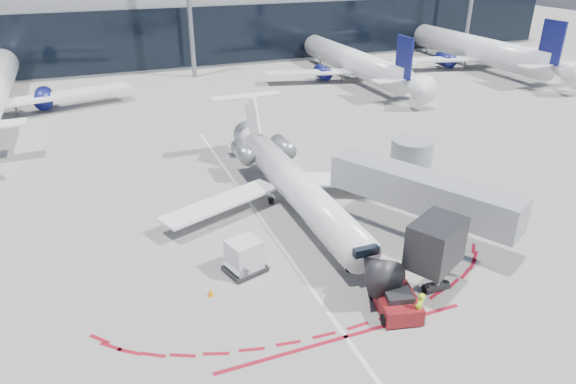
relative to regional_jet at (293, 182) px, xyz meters
name	(u,v)px	position (x,y,z in m)	size (l,w,h in m)	color
ground	(270,232)	(-2.84, -2.87, -2.12)	(260.00, 260.00, 0.00)	slate
apron_centerline	(261,219)	(-2.84, -0.87, -2.12)	(0.25, 40.00, 0.01)	silver
apron_stop_bar	(346,337)	(-2.84, -14.37, -2.12)	(14.00, 0.25, 0.01)	maroon
terminal_building	(140,7)	(-2.84, 62.10, 6.40)	(150.00, 24.15, 24.00)	gray
jet_bridge	(418,188)	(6.95, -5.88, 0.89)	(10.03, 15.20, 4.90)	#93979C
regional_jet	(293,182)	(0.00, 0.00, 0.00)	(20.58, 25.38, 6.36)	white
pushback_tug	(396,301)	(0.69, -13.41, -1.52)	(2.85, 5.37, 1.37)	#5F0D11
ramp_worker	(419,309)	(1.19, -14.82, -1.15)	(0.71, 0.47, 1.95)	#CEFF1A
uld_container	(244,257)	(-5.93, -6.83, -1.06)	(2.75, 2.52, 2.15)	black
safety_cone_left	(211,292)	(-8.48, -8.45, -1.88)	(0.36, 0.36, 0.49)	orange
safety_cone_right	(381,283)	(1.11, -11.26, -1.87)	(0.36, 0.36, 0.50)	orange
bg_airliner_2	(353,44)	(23.77, 35.52, 2.94)	(31.29, 33.14, 10.12)	white
bg_airliner_3	(477,31)	(46.24, 35.84, 3.55)	(35.05, 37.11, 11.34)	white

